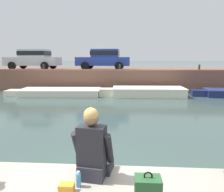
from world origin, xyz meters
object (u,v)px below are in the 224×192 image
Objects in this scene: mooring_bollard_mid at (120,67)px; backpack_on_ledge at (148,192)px; bottle_drink at (78,180)px; person_seated_right at (93,150)px; car_left_inner_blue at (104,58)px; car_leftmost_silver at (34,58)px; boat_moored_central_cream at (145,92)px; boat_moored_west_cream at (57,92)px; mooring_bollard_east at (199,67)px; mooring_bollard_west at (44,67)px.

mooring_bollard_mid is 13.60m from backpack_on_ledge.
backpack_on_ledge is at bearing -20.99° from bottle_drink.
person_seated_right is (0.02, -12.99, -0.60)m from mooring_bollard_mid.
car_left_inner_blue reaches higher than backpack_on_ledge.
bottle_drink is (6.72, -14.56, -1.48)m from car_leftmost_silver.
person_seated_right is (-1.65, -11.20, 0.91)m from boat_moored_central_cream.
mooring_bollard_mid reaches higher than bottle_drink.
boat_moored_west_cream is 4.74m from car_leftmost_silver.
person_seated_right is at bearing -84.93° from car_left_inner_blue.
backpack_on_ledge is at bearing -40.28° from person_seated_right.
backpack_on_ledge is (1.94, -14.87, -1.41)m from car_left_inner_blue.
car_leftmost_silver is at bearing 173.95° from mooring_bollard_east.
person_seated_right is (-5.53, -12.99, -0.60)m from mooring_bollard_east.
boat_moored_west_cream is at bearing -131.69° from car_left_inner_blue.
bottle_drink is 0.50× the size of backpack_on_ledge.
person_seated_right is (4.08, -11.14, 0.98)m from boat_moored_west_cream.
mooring_bollard_west reaches higher than bottle_drink.
boat_moored_central_cream is 11.83m from backpack_on_ledge.
backpack_on_ledge is at bearing -94.72° from boat_moored_central_cream.
boat_moored_central_cream is at bearing -47.15° from mooring_bollard_mid.
car_leftmost_silver is 10.30× the size of backpack_on_ledge.
car_leftmost_silver reaches higher than backpack_on_ledge.
mooring_bollard_east reaches higher than backpack_on_ledge.
car_left_inner_blue is 15.06m from backpack_on_ledge.
mooring_bollard_mid is at bearing 132.85° from boat_moored_central_cream.
backpack_on_ledge is at bearing -109.71° from mooring_bollard_east.
car_leftmost_silver reaches higher than mooring_bollard_east.
person_seated_right reaches higher than boat_moored_central_cream.
boat_moored_west_cream is 1.14× the size of boat_moored_central_cream.
mooring_bollard_east is (3.89, 1.79, 1.51)m from boat_moored_central_cream.
car_left_inner_blue is 9.31× the size of mooring_bollard_west.
mooring_bollard_west is at bearing 112.32° from bottle_drink.
boat_moored_west_cream is 9.91m from mooring_bollard_east.
car_left_inner_blue is at bearing 169.08° from mooring_bollard_east.
car_leftmost_silver is at bearing 169.14° from mooring_bollard_mid.
boat_moored_central_cream is at bearing 81.64° from person_seated_right.
mooring_bollard_west reaches higher than boat_moored_central_cream.
mooring_bollard_west reaches higher than person_seated_right.
car_leftmost_silver reaches higher than boat_moored_central_cream.
bottle_drink is (-1.79, -11.45, 0.63)m from boat_moored_central_cream.
car_leftmost_silver is at bearing 116.87° from backpack_on_ledge.
boat_moored_central_cream is 11.61m from bottle_drink.
car_leftmost_silver reaches higher than boat_moored_west_cream.
mooring_bollard_west is at bearing -163.09° from car_left_inner_blue.
bottle_drink is at bearing -113.20° from mooring_bollard_east.
bottle_drink is (-0.15, -0.26, -0.28)m from person_seated_right.
bottle_drink is (3.94, -11.40, 0.70)m from boat_moored_west_cream.
mooring_bollard_west is at bearing -45.77° from car_leftmost_silver.
person_seated_right is (6.86, -14.30, -1.21)m from car_leftmost_silver.
boat_moored_west_cream is 30.30× the size of bottle_drink.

